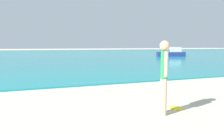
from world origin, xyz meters
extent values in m
cube|color=teal|center=(0.00, 40.72, 0.03)|extent=(160.00, 60.00, 0.06)
cylinder|color=#DDAD84|center=(0.63, 7.28, 0.39)|extent=(0.10, 0.10, 0.79)
cylinder|color=#DDAD84|center=(0.58, 7.15, 0.39)|extent=(0.10, 0.10, 0.79)
cube|color=#2DA35B|center=(0.60, 7.22, 1.08)|extent=(0.16, 0.21, 0.59)
sphere|color=#DDAD84|center=(0.60, 7.22, 1.50)|extent=(0.21, 0.21, 0.21)
cylinder|color=#DDAD84|center=(0.65, 7.35, 1.11)|extent=(0.08, 0.08, 0.52)
cylinder|color=#DDAD84|center=(0.56, 7.08, 1.11)|extent=(0.08, 0.08, 0.52)
cylinder|color=yellow|center=(1.12, 7.43, 0.01)|extent=(0.30, 0.30, 0.03)
cube|color=navy|center=(14.33, 26.17, 0.35)|extent=(3.78, 2.23, 0.58)
cube|color=silver|center=(14.95, 25.96, 0.96)|extent=(1.48, 1.17, 0.65)
camera|label=1|loc=(-1.85, 3.58, 1.50)|focal=32.07mm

